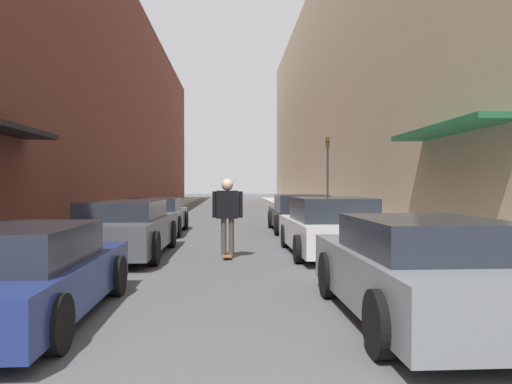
% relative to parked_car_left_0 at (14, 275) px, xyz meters
% --- Properties ---
extents(ground, '(124.35, 124.35, 0.00)m').
position_rel_parked_car_left_0_xyz_m(ground, '(2.55, 17.49, -0.57)').
color(ground, '#515154').
extents(curb_strip_left, '(1.80, 56.52, 0.12)m').
position_rel_parked_car_left_0_xyz_m(curb_strip_left, '(-1.88, 23.14, -0.51)').
color(curb_strip_left, '#A3A099').
rests_on(curb_strip_left, ground).
extents(curb_strip_right, '(1.80, 56.52, 0.12)m').
position_rel_parked_car_left_0_xyz_m(curb_strip_right, '(6.98, 23.14, -0.51)').
color(curb_strip_right, '#A3A099').
rests_on(curb_strip_right, ground).
extents(building_row_left, '(4.90, 56.52, 12.50)m').
position_rel_parked_car_left_0_xyz_m(building_row_left, '(-4.77, 23.14, 5.68)').
color(building_row_left, brown).
rests_on(building_row_left, ground).
extents(building_row_right, '(4.90, 56.52, 14.72)m').
position_rel_parked_car_left_0_xyz_m(building_row_right, '(9.88, 23.14, 6.79)').
color(building_row_right, tan).
rests_on(building_row_right, ground).
extents(parked_car_left_0, '(2.05, 4.20, 1.18)m').
position_rel_parked_car_left_0_xyz_m(parked_car_left_0, '(0.00, 0.00, 0.00)').
color(parked_car_left_0, navy).
rests_on(parked_car_left_0, ground).
extents(parked_car_left_1, '(1.95, 4.79, 1.29)m').
position_rel_parked_car_left_0_xyz_m(parked_car_left_1, '(0.18, 5.51, 0.07)').
color(parked_car_left_1, '#515459').
rests_on(parked_car_left_1, ground).
extents(parked_car_left_2, '(2.05, 4.15, 1.20)m').
position_rel_parked_car_left_0_xyz_m(parked_car_left_2, '(0.01, 10.90, 0.02)').
color(parked_car_left_2, gray).
rests_on(parked_car_left_2, ground).
extents(parked_car_right_0, '(1.91, 4.20, 1.27)m').
position_rel_parked_car_left_0_xyz_m(parked_car_right_0, '(4.93, -0.25, 0.05)').
color(parked_car_right_0, gray).
rests_on(parked_car_right_0, ground).
extents(parked_car_right_1, '(2.04, 4.34, 1.36)m').
position_rel_parked_car_left_0_xyz_m(parked_car_right_1, '(4.99, 5.52, 0.07)').
color(parked_car_right_1, silver).
rests_on(parked_car_right_1, ground).
extents(parked_car_right_2, '(2.05, 4.45, 1.31)m').
position_rel_parked_car_left_0_xyz_m(parked_car_right_2, '(5.08, 11.28, 0.06)').
color(parked_car_right_2, '#232326').
rests_on(parked_car_right_2, ground).
extents(skateboarder, '(0.69, 0.78, 1.79)m').
position_rel_parked_car_left_0_xyz_m(skateboarder, '(2.56, 5.10, 0.53)').
color(skateboarder, brown).
rests_on(skateboarder, ground).
extents(traffic_light, '(0.16, 0.22, 3.74)m').
position_rel_parked_car_left_0_xyz_m(traffic_light, '(7.13, 16.89, 1.84)').
color(traffic_light, '#2D2D2D').
rests_on(traffic_light, curb_strip_right).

